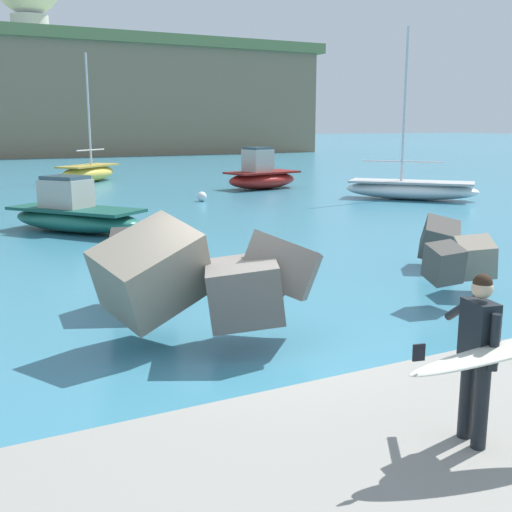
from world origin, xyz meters
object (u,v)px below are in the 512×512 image
object	(u,v)px
boat_mid_centre	(88,172)
boat_near_left	(411,189)
mooring_buoy_inner	(202,196)
boat_mid_left	(261,176)
boat_mid_right	(74,214)
mooring_buoy_middle	(84,192)
surfer_with_board	(487,349)

from	to	relation	value
boat_mid_centre	boat_near_left	bearing A→B (deg)	-55.17
boat_near_left	boat_mid_centre	distance (m)	19.80
boat_mid_centre	mooring_buoy_inner	bearing A→B (deg)	-79.53
boat_mid_left	boat_mid_centre	xyz separation A→B (m)	(-7.42, 8.64, -0.12)
boat_mid_right	mooring_buoy_middle	size ratio (longest dim) A/B	11.44
boat_near_left	mooring_buoy_inner	distance (m)	9.75
mooring_buoy_inner	boat_mid_left	bearing A→B (deg)	37.07
mooring_buoy_middle	mooring_buoy_inner	bearing A→B (deg)	-44.62
boat_mid_right	mooring_buoy_inner	world-z (taller)	boat_mid_right
boat_near_left	mooring_buoy_inner	size ratio (longest dim) A/B	17.60
boat_near_left	boat_mid_right	size ratio (longest dim) A/B	1.54
surfer_with_board	boat_mid_right	bearing A→B (deg)	92.09
boat_near_left	boat_mid_left	xyz separation A→B (m)	(-3.89, 7.61, 0.21)
boat_mid_left	surfer_with_board	bearing A→B (deg)	-113.35
surfer_with_board	boat_mid_centre	bearing A→B (deg)	83.54
boat_mid_left	boat_mid_centre	world-z (taller)	boat_mid_centre
surfer_with_board	boat_mid_right	world-z (taller)	surfer_with_board
boat_mid_centre	boat_mid_right	distance (m)	18.85
boat_near_left	mooring_buoy_inner	world-z (taller)	boat_near_left
boat_near_left	boat_mid_right	bearing A→B (deg)	-172.71
boat_mid_right	mooring_buoy_middle	world-z (taller)	boat_mid_right
boat_mid_centre	mooring_buoy_middle	xyz separation A→B (m)	(-2.08, -8.16, -0.36)
surfer_with_board	boat_mid_left	xyz separation A→B (m)	(11.38, 26.36, -0.57)
boat_mid_left	boat_mid_centre	bearing A→B (deg)	130.66
boat_mid_left	mooring_buoy_inner	bearing A→B (deg)	-142.93
boat_mid_right	boat_near_left	bearing A→B (deg)	7.29
surfer_with_board	boat_mid_left	world-z (taller)	boat_mid_left
surfer_with_board	boat_mid_right	distance (m)	16.74
boat_mid_left	mooring_buoy_middle	distance (m)	9.53
surfer_with_board	mooring_buoy_inner	bearing A→B (deg)	74.43
surfer_with_board	mooring_buoy_middle	size ratio (longest dim) A/B	4.82
boat_near_left	boat_mid_right	distance (m)	16.01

